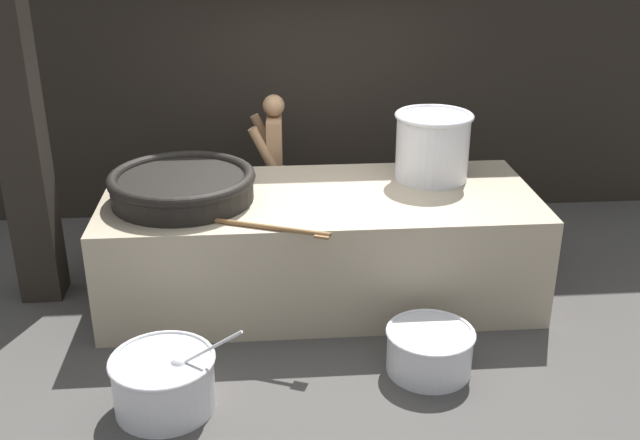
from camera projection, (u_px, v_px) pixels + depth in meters
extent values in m
plane|color=#474442|center=(320.00, 292.00, 7.08)|extent=(60.00, 60.00, 0.00)
cube|color=black|center=(305.00, 36.00, 8.22)|extent=(9.16, 0.24, 4.08)
cube|color=black|center=(12.00, 79.00, 6.26)|extent=(0.36, 0.36, 4.08)
cube|color=tan|center=(320.00, 245.00, 6.88)|extent=(3.87, 1.60, 1.00)
cylinder|color=black|center=(183.00, 189.00, 6.52)|extent=(1.23, 1.23, 0.21)
torus|color=black|center=(182.00, 178.00, 6.48)|extent=(1.28, 1.28, 0.10)
cylinder|color=silver|center=(432.00, 148.00, 6.95)|extent=(0.68, 0.68, 0.61)
torus|color=silver|center=(434.00, 116.00, 6.82)|extent=(0.72, 0.72, 0.05)
cylinder|color=brown|center=(259.00, 226.00, 6.00)|extent=(1.12, 0.48, 0.04)
cube|color=brown|center=(323.00, 235.00, 5.85)|extent=(0.15, 0.14, 0.02)
cylinder|color=#9E7551|center=(276.00, 209.00, 7.95)|extent=(0.12, 0.12, 0.79)
cylinder|color=#9E7551|center=(276.00, 203.00, 8.11)|extent=(0.12, 0.12, 0.79)
cube|color=olive|center=(276.00, 192.00, 7.97)|extent=(0.20, 0.25, 0.52)
cube|color=#9E7551|center=(275.00, 145.00, 7.75)|extent=(0.17, 0.49, 0.58)
cylinder|color=#9E7551|center=(264.00, 152.00, 7.53)|extent=(0.32, 0.11, 0.54)
cylinder|color=#9E7551|center=(266.00, 138.00, 7.97)|extent=(0.32, 0.11, 0.54)
sphere|color=#9E7551|center=(274.00, 105.00, 7.59)|extent=(0.22, 0.22, 0.22)
cylinder|color=silver|center=(164.00, 384.00, 5.42)|extent=(0.73, 0.73, 0.41)
torus|color=silver|center=(162.00, 360.00, 5.34)|extent=(0.77, 0.77, 0.04)
cylinder|color=#6B9347|center=(163.00, 373.00, 5.38)|extent=(0.64, 0.64, 0.10)
sphere|color=silver|center=(179.00, 365.00, 5.33)|extent=(0.13, 0.13, 0.13)
cylinder|color=silver|center=(210.00, 349.00, 5.22)|extent=(0.48, 0.15, 0.36)
cylinder|color=silver|center=(429.00, 351.00, 5.86)|extent=(0.67, 0.67, 0.34)
torus|color=silver|center=(431.00, 333.00, 5.79)|extent=(0.70, 0.70, 0.03)
cylinder|color=orange|center=(430.00, 343.00, 5.83)|extent=(0.59, 0.59, 0.09)
cylinder|color=orange|center=(435.00, 344.00, 5.70)|extent=(0.04, 0.06, 0.04)
cylinder|color=orange|center=(425.00, 349.00, 5.64)|extent=(0.05, 0.05, 0.04)
cylinder|color=orange|center=(438.00, 334.00, 5.83)|extent=(0.07, 0.05, 0.04)
cylinder|color=orange|center=(426.00, 339.00, 5.77)|extent=(0.04, 0.05, 0.03)
cylinder|color=orange|center=(426.00, 339.00, 5.76)|extent=(0.07, 0.07, 0.03)
cylinder|color=orange|center=(444.00, 333.00, 5.85)|extent=(0.05, 0.04, 0.03)
cylinder|color=orange|center=(447.00, 344.00, 5.70)|extent=(0.07, 0.07, 0.04)
cylinder|color=orange|center=(416.00, 322.00, 5.99)|extent=(0.04, 0.05, 0.04)
cylinder|color=orange|center=(447.00, 333.00, 5.85)|extent=(0.06, 0.06, 0.04)
cylinder|color=orange|center=(421.00, 336.00, 5.81)|extent=(0.04, 0.03, 0.03)
cylinder|color=orange|center=(428.00, 328.00, 5.93)|extent=(0.06, 0.03, 0.03)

